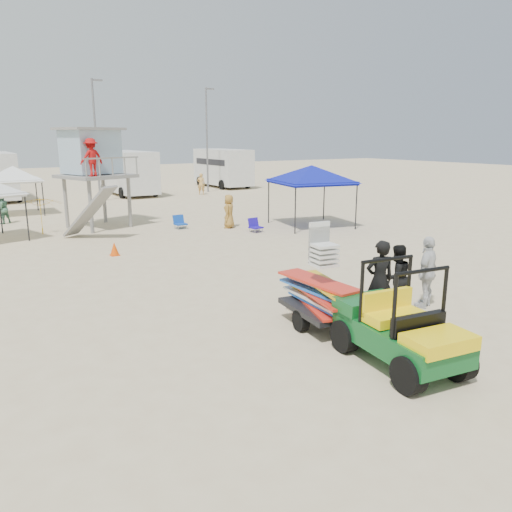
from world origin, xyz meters
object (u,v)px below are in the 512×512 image
utility_cart (401,320)px  man_left (379,280)px  canopy_blue (312,168)px  surf_trailer (322,291)px  lifeguard_tower (92,155)px

utility_cart → man_left: size_ratio=1.42×
utility_cart → canopy_blue: bearing=58.0°
surf_trailer → lifeguard_tower: 16.25m
man_left → utility_cart: bearing=71.4°
utility_cart → lifeguard_tower: 18.56m
lifeguard_tower → surf_trailer: bearing=-87.1°
man_left → canopy_blue: canopy_blue is taller
surf_trailer → man_left: size_ratio=1.27×
lifeguard_tower → canopy_blue: 10.46m
surf_trailer → man_left: (1.51, -0.30, 0.09)m
man_left → lifeguard_tower: (-2.34, 16.33, 2.46)m
surf_trailer → canopy_blue: (8.20, 10.79, 1.93)m
lifeguard_tower → canopy_blue: size_ratio=1.17×
surf_trailer → man_left: bearing=-11.2°
utility_cart → canopy_blue: 15.59m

